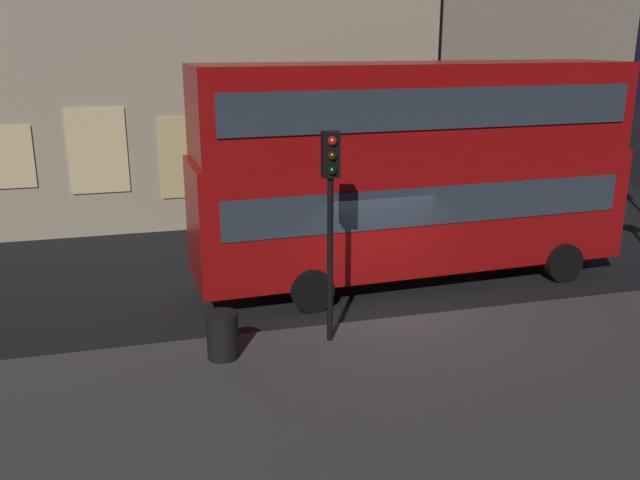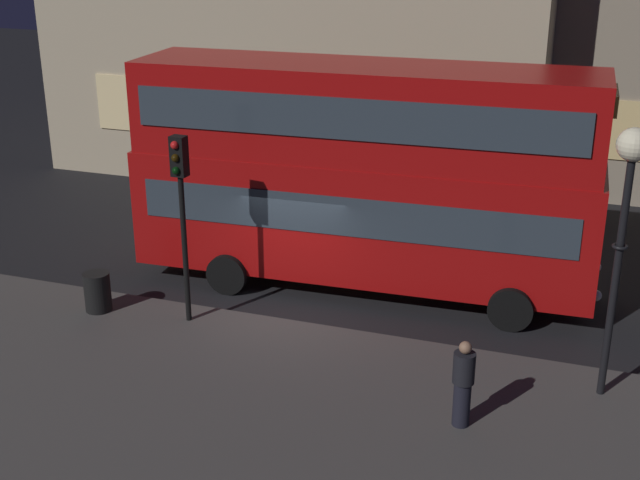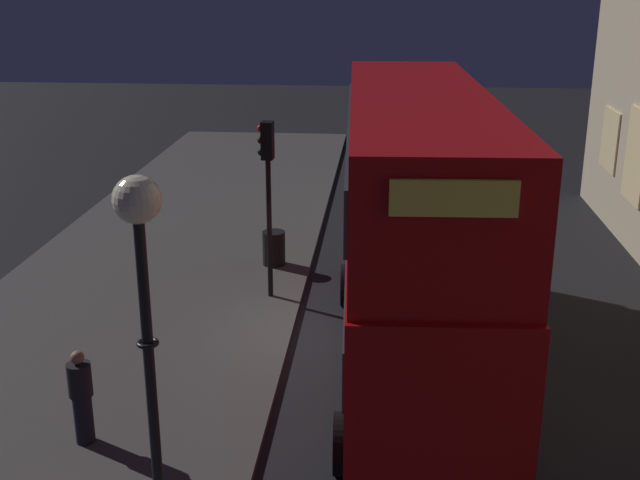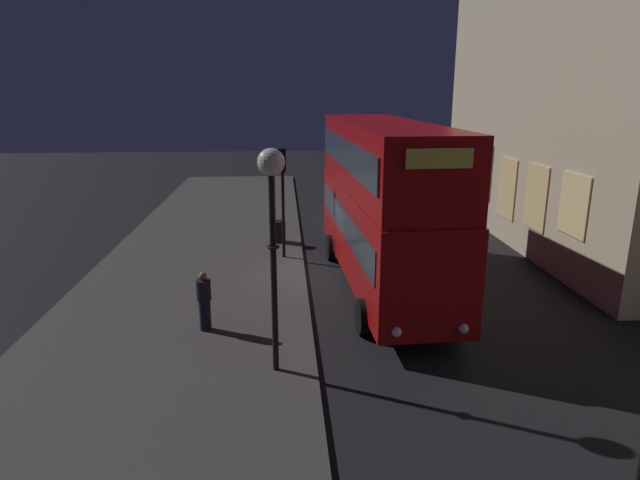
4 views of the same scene
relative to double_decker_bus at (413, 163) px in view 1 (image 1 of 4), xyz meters
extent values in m
plane|color=black|center=(-1.25, -1.97, -3.01)|extent=(80.00, 80.00, 0.00)
cube|color=#423F3D|center=(-1.25, -6.30, -2.95)|extent=(44.00, 7.63, 0.12)
cube|color=#F9E09E|center=(-10.30, 6.21, -0.44)|extent=(1.71, 0.06, 1.83)
cube|color=#F9E09E|center=(-7.63, 6.21, -0.35)|extent=(1.71, 0.06, 2.56)
cube|color=#E5C67F|center=(-4.96, 6.21, -0.67)|extent=(1.71, 0.06, 2.52)
cube|color=#E5C67F|center=(-2.29, 6.21, -0.53)|extent=(1.71, 0.06, 2.41)
cube|color=#F2D18C|center=(0.38, 6.21, -0.27)|extent=(1.71, 0.06, 2.03)
cube|color=#E5C67F|center=(-0.22, 8.56, -0.35)|extent=(2.11, 0.06, 2.42)
cube|color=#E5C67F|center=(3.08, 8.56, -0.63)|extent=(2.11, 0.06, 2.39)
cube|color=#E5C67F|center=(6.38, 8.56, -0.64)|extent=(2.11, 0.06, 1.82)
cube|color=#F2D18C|center=(9.69, 8.56, -0.64)|extent=(2.11, 0.06, 2.51)
cube|color=#9E0C0C|center=(0.00, 0.00, -1.13)|extent=(10.88, 2.97, 2.78)
cube|color=#9E0C0C|center=(0.00, 0.00, 1.32)|extent=(10.67, 2.91, 2.11)
cube|color=#2D3842|center=(0.00, 0.00, -0.78)|extent=(10.02, 3.00, 0.90)
cube|color=#2D3842|center=(0.00, 0.00, 1.43)|extent=(10.02, 3.00, 0.90)
cube|color=#F2D84C|center=(5.33, 0.22, 1.90)|extent=(0.14, 1.51, 0.44)
sphere|color=white|center=(5.37, 1.05, -2.17)|extent=(0.24, 0.24, 0.24)
sphere|color=white|center=(5.44, -0.59, -2.17)|extent=(0.24, 0.24, 0.24)
cylinder|color=black|center=(3.60, 1.46, -2.52)|extent=(0.99, 0.28, 0.98)
cylinder|color=black|center=(3.71, -1.15, -2.52)|extent=(0.99, 0.28, 0.98)
cylinder|color=black|center=(-3.02, 1.18, -2.52)|extent=(0.99, 0.28, 0.98)
cylinder|color=black|center=(-2.91, -1.43, -2.52)|extent=(0.99, 0.28, 0.98)
cylinder|color=black|center=(-3.01, -3.22, -1.23)|extent=(0.12, 0.12, 3.32)
cube|color=black|center=(-3.01, -3.22, 0.85)|extent=(0.33, 0.27, 0.85)
sphere|color=red|center=(-3.02, -3.37, 1.12)|extent=(0.17, 0.17, 0.17)
sphere|color=black|center=(-3.02, -3.37, 0.85)|extent=(0.17, 0.17, 0.17)
sphere|color=black|center=(-3.02, -3.37, 0.58)|extent=(0.17, 0.17, 0.17)
cylinder|color=black|center=(-5.17, -3.44, -2.44)|extent=(0.59, 0.59, 0.90)
camera|label=1|loc=(-6.44, -15.20, 2.90)|focal=38.03mm
camera|label=2|loc=(5.31, -18.33, 5.56)|focal=47.98mm
camera|label=3|loc=(14.44, -0.58, 4.40)|focal=44.94mm
camera|label=4|loc=(17.01, -3.20, 3.36)|focal=30.39mm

